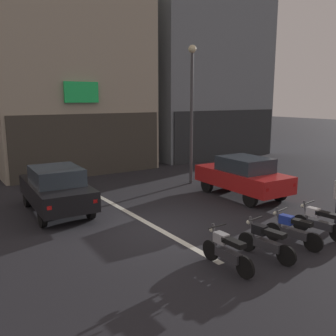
{
  "coord_description": "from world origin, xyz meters",
  "views": [
    {
      "loc": [
        -5.68,
        -9.2,
        3.96
      ],
      "look_at": [
        1.74,
        2.0,
        1.4
      ],
      "focal_mm": 39.16,
      "sensor_mm": 36.0,
      "label": 1
    }
  ],
  "objects_px": {
    "car_black_crossing_near": "(56,188)",
    "car_red_parked_kerbside": "(243,175)",
    "street_lamp": "(192,100)",
    "motorcycle_blue_row_centre": "(292,230)",
    "motorcycle_white_row_right_mid": "(319,221)",
    "motorcycle_silver_row_leftmost": "(227,250)",
    "motorcycle_black_row_left_mid": "(266,241)"
  },
  "relations": [
    {
      "from": "street_lamp",
      "to": "motorcycle_white_row_right_mid",
      "type": "distance_m",
      "value": 8.32
    },
    {
      "from": "car_black_crossing_near",
      "to": "car_red_parked_kerbside",
      "type": "bearing_deg",
      "value": -16.21
    },
    {
      "from": "motorcycle_blue_row_centre",
      "to": "street_lamp",
      "type": "bearing_deg",
      "value": 73.44
    },
    {
      "from": "car_black_crossing_near",
      "to": "motorcycle_white_row_right_mid",
      "type": "distance_m",
      "value": 8.59
    },
    {
      "from": "car_red_parked_kerbside",
      "to": "street_lamp",
      "type": "height_order",
      "value": "street_lamp"
    },
    {
      "from": "car_red_parked_kerbside",
      "to": "motorcycle_white_row_right_mid",
      "type": "relative_size",
      "value": 2.49
    },
    {
      "from": "motorcycle_silver_row_leftmost",
      "to": "motorcycle_black_row_left_mid",
      "type": "height_order",
      "value": "same"
    },
    {
      "from": "street_lamp",
      "to": "motorcycle_silver_row_leftmost",
      "type": "xyz_separation_m",
      "value": [
        -4.67,
        -7.58,
        -3.41
      ]
    },
    {
      "from": "car_black_crossing_near",
      "to": "motorcycle_white_row_right_mid",
      "type": "bearing_deg",
      "value": -48.84
    },
    {
      "from": "car_red_parked_kerbside",
      "to": "street_lamp",
      "type": "relative_size",
      "value": 0.66
    },
    {
      "from": "motorcycle_silver_row_leftmost",
      "to": "motorcycle_black_row_left_mid",
      "type": "relative_size",
      "value": 1.0
    },
    {
      "from": "motorcycle_black_row_left_mid",
      "to": "motorcycle_white_row_right_mid",
      "type": "xyz_separation_m",
      "value": [
        2.42,
        0.16,
        0.0
      ]
    },
    {
      "from": "street_lamp",
      "to": "motorcycle_white_row_right_mid",
      "type": "bearing_deg",
      "value": -97.81
    },
    {
      "from": "car_black_crossing_near",
      "to": "car_red_parked_kerbside",
      "type": "height_order",
      "value": "same"
    },
    {
      "from": "motorcycle_blue_row_centre",
      "to": "motorcycle_white_row_right_mid",
      "type": "xyz_separation_m",
      "value": [
        1.21,
        0.03,
        0.0
      ]
    },
    {
      "from": "car_black_crossing_near",
      "to": "motorcycle_white_row_right_mid",
      "type": "height_order",
      "value": "car_black_crossing_near"
    },
    {
      "from": "car_black_crossing_near",
      "to": "motorcycle_silver_row_leftmost",
      "type": "distance_m",
      "value": 6.83
    },
    {
      "from": "car_black_crossing_near",
      "to": "motorcycle_silver_row_leftmost",
      "type": "relative_size",
      "value": 2.5
    },
    {
      "from": "motorcycle_silver_row_leftmost",
      "to": "motorcycle_black_row_left_mid",
      "type": "bearing_deg",
      "value": -4.96
    },
    {
      "from": "motorcycle_silver_row_leftmost",
      "to": "motorcycle_white_row_right_mid",
      "type": "xyz_separation_m",
      "value": [
        3.63,
        0.06,
        0.0
      ]
    },
    {
      "from": "car_black_crossing_near",
      "to": "motorcycle_blue_row_centre",
      "type": "relative_size",
      "value": 2.53
    },
    {
      "from": "street_lamp",
      "to": "car_black_crossing_near",
      "type": "bearing_deg",
      "value": -170.95
    },
    {
      "from": "street_lamp",
      "to": "car_red_parked_kerbside",
      "type": "bearing_deg",
      "value": -84.53
    },
    {
      "from": "motorcycle_black_row_left_mid",
      "to": "street_lamp",
      "type": "bearing_deg",
      "value": 65.78
    },
    {
      "from": "car_red_parked_kerbside",
      "to": "motorcycle_silver_row_leftmost",
      "type": "relative_size",
      "value": 2.49
    },
    {
      "from": "motorcycle_silver_row_leftmost",
      "to": "motorcycle_black_row_left_mid",
      "type": "distance_m",
      "value": 1.21
    },
    {
      "from": "car_black_crossing_near",
      "to": "motorcycle_silver_row_leftmost",
      "type": "xyz_separation_m",
      "value": [
        2.01,
        -6.51,
        -0.43
      ]
    },
    {
      "from": "street_lamp",
      "to": "motorcycle_black_row_left_mid",
      "type": "height_order",
      "value": "street_lamp"
    },
    {
      "from": "car_black_crossing_near",
      "to": "street_lamp",
      "type": "distance_m",
      "value": 7.39
    },
    {
      "from": "car_red_parked_kerbside",
      "to": "motorcycle_silver_row_leftmost",
      "type": "bearing_deg",
      "value": -137.88
    },
    {
      "from": "motorcycle_silver_row_leftmost",
      "to": "motorcycle_white_row_right_mid",
      "type": "height_order",
      "value": "same"
    },
    {
      "from": "car_black_crossing_near",
      "to": "motorcycle_blue_row_centre",
      "type": "distance_m",
      "value": 7.87
    }
  ]
}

